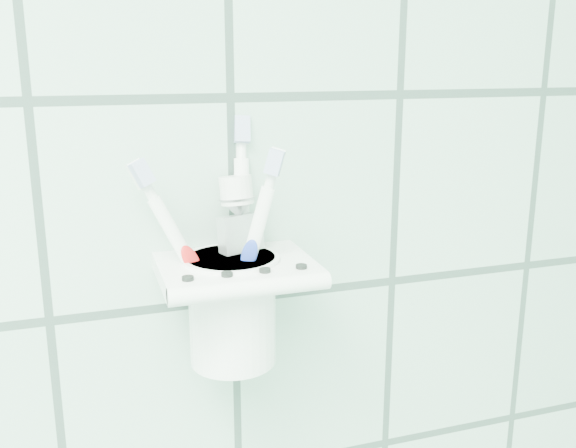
{
  "coord_description": "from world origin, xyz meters",
  "views": [
    {
      "loc": [
        0.53,
        0.64,
        1.47
      ],
      "look_at": [
        0.68,
        1.1,
        1.35
      ],
      "focal_mm": 40.0,
      "sensor_mm": 36.0,
      "label": 1
    }
  ],
  "objects_px": {
    "holder_bracket": "(236,271)",
    "toothbrush_blue": "(242,239)",
    "toothbrush_pink": "(240,250)",
    "toothpaste_tube": "(250,252)",
    "toothbrush_orange": "(220,252)",
    "cup": "(232,305)"
  },
  "relations": [
    {
      "from": "holder_bracket",
      "to": "toothbrush_blue",
      "type": "height_order",
      "value": "toothbrush_blue"
    },
    {
      "from": "toothbrush_pink",
      "to": "toothpaste_tube",
      "type": "bearing_deg",
      "value": 22.77
    },
    {
      "from": "holder_bracket",
      "to": "toothbrush_orange",
      "type": "bearing_deg",
      "value": -173.34
    },
    {
      "from": "toothbrush_pink",
      "to": "toothpaste_tube",
      "type": "xyz_separation_m",
      "value": [
        0.01,
        0.01,
        -0.01
      ]
    },
    {
      "from": "cup",
      "to": "toothbrush_blue",
      "type": "distance_m",
      "value": 0.06
    },
    {
      "from": "toothbrush_pink",
      "to": "toothbrush_blue",
      "type": "height_order",
      "value": "toothbrush_blue"
    },
    {
      "from": "holder_bracket",
      "to": "toothbrush_blue",
      "type": "relative_size",
      "value": 0.62
    },
    {
      "from": "holder_bracket",
      "to": "toothbrush_orange",
      "type": "relative_size",
      "value": 0.69
    },
    {
      "from": "toothbrush_orange",
      "to": "holder_bracket",
      "type": "bearing_deg",
      "value": 35.18
    },
    {
      "from": "toothbrush_pink",
      "to": "toothpaste_tube",
      "type": "distance_m",
      "value": 0.02
    },
    {
      "from": "holder_bracket",
      "to": "toothpaste_tube",
      "type": "xyz_separation_m",
      "value": [
        0.02,
        0.01,
        0.01
      ]
    },
    {
      "from": "holder_bracket",
      "to": "toothbrush_pink",
      "type": "xyz_separation_m",
      "value": [
        0.0,
        -0.01,
        0.02
      ]
    },
    {
      "from": "cup",
      "to": "toothbrush_blue",
      "type": "bearing_deg",
      "value": -60.67
    },
    {
      "from": "toothbrush_blue",
      "to": "holder_bracket",
      "type": "bearing_deg",
      "value": 122.91
    },
    {
      "from": "toothbrush_blue",
      "to": "toothbrush_orange",
      "type": "bearing_deg",
      "value": 166.08
    },
    {
      "from": "toothbrush_blue",
      "to": "toothpaste_tube",
      "type": "distance_m",
      "value": 0.03
    },
    {
      "from": "toothbrush_blue",
      "to": "toothpaste_tube",
      "type": "xyz_separation_m",
      "value": [
        0.01,
        0.02,
        -0.02
      ]
    },
    {
      "from": "toothbrush_pink",
      "to": "toothpaste_tube",
      "type": "relative_size",
      "value": 1.2
    },
    {
      "from": "cup",
      "to": "toothbrush_orange",
      "type": "bearing_deg",
      "value": -151.38
    },
    {
      "from": "toothbrush_blue",
      "to": "cup",
      "type": "bearing_deg",
      "value": 125.69
    },
    {
      "from": "cup",
      "to": "toothbrush_pink",
      "type": "bearing_deg",
      "value": -61.34
    },
    {
      "from": "toothbrush_blue",
      "to": "toothbrush_orange",
      "type": "distance_m",
      "value": 0.02
    }
  ]
}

